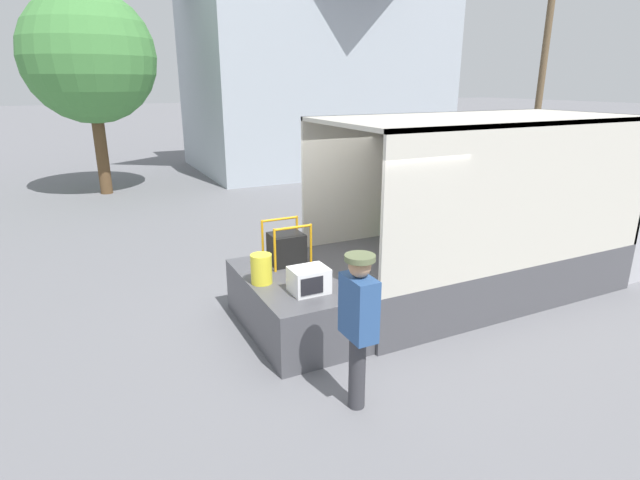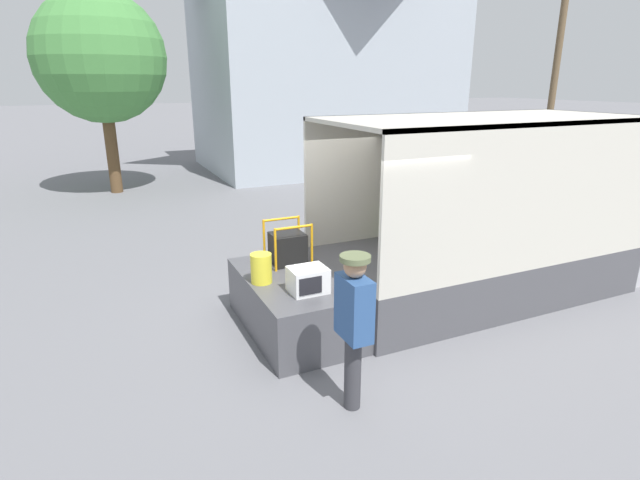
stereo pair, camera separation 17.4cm
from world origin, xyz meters
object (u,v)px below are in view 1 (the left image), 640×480
microwave (309,280)px  portable_generator (288,248)px  orange_bucket (261,269)px  utility_pole (544,63)px  street_tree (89,58)px  box_truck (543,225)px  worker_person (358,317)px

microwave → portable_generator: (0.17, 1.10, 0.07)m
orange_bucket → utility_pole: utility_pole is taller
street_tree → orange_bucket: bearing=-83.5°
box_truck → orange_bucket: 5.27m
box_truck → orange_bucket: (-5.27, 0.00, 0.07)m
microwave → worker_person: bearing=-93.3°
microwave → worker_person: (-0.08, -1.37, 0.12)m
street_tree → microwave: bearing=-81.6°
microwave → utility_pole: bearing=33.4°
portable_generator → utility_pole: size_ratio=0.08×
box_truck → portable_generator: size_ratio=11.14×
orange_bucket → street_tree: bearing=96.5°
microwave → street_tree: size_ratio=0.08×
orange_bucket → worker_person: worker_person is taller
orange_bucket → street_tree: (-1.25, 10.86, 3.02)m
worker_person → street_tree: 13.22m
worker_person → utility_pole: 19.64m
orange_bucket → utility_pole: bearing=31.2°
orange_bucket → street_tree: street_tree is taller
utility_pole → street_tree: bearing=176.0°
microwave → portable_generator: bearing=81.2°
portable_generator → utility_pole: bearing=30.7°
microwave → utility_pole: size_ratio=0.06×
box_truck → utility_pole: 14.73m
box_truck → orange_bucket: size_ratio=17.58×
box_truck → portable_generator: (-4.66, 0.55, 0.10)m
box_truck → street_tree: (-6.51, 10.87, 3.09)m
utility_pole → box_truck: bearing=-137.9°
worker_person → portable_generator: bearing=84.2°
portable_generator → orange_bucket: bearing=-137.9°
street_tree → box_truck: bearing=-59.1°
box_truck → microwave: size_ratio=14.89×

